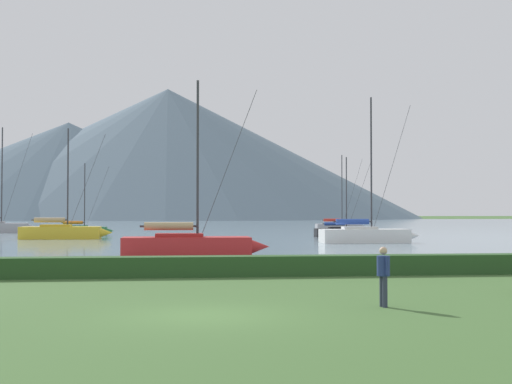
% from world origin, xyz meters
% --- Properties ---
extents(ground_plane, '(1000.00, 1000.00, 0.00)m').
position_xyz_m(ground_plane, '(0.00, 0.00, 0.00)').
color(ground_plane, '#3D602D').
extents(harbor_water, '(320.00, 246.00, 0.00)m').
position_xyz_m(harbor_water, '(0.00, 137.00, 0.00)').
color(harbor_water, gray).
rests_on(harbor_water, ground_plane).
extents(hedge_line, '(80.00, 1.20, 0.82)m').
position_xyz_m(hedge_line, '(0.00, 11.00, 0.41)').
color(hedge_line, '#284C23').
rests_on(hedge_line, ground_plane).
extents(sailboat_slip_0, '(8.58, 2.61, 10.35)m').
position_xyz_m(sailboat_slip_0, '(0.18, 23.66, 0.71)').
color(sailboat_slip_0, red).
rests_on(sailboat_slip_0, harbor_water).
extents(sailboat_slip_1, '(8.66, 2.62, 12.52)m').
position_xyz_m(sailboat_slip_1, '(15.71, 41.29, 0.73)').
color(sailboat_slip_1, white).
rests_on(sailboat_slip_1, harbor_water).
extents(sailboat_slip_3, '(6.96, 2.58, 8.34)m').
position_xyz_m(sailboat_slip_3, '(-11.25, 66.33, 0.57)').
color(sailboat_slip_3, '#236B38').
rests_on(sailboat_slip_3, harbor_water).
extents(sailboat_slip_6, '(8.88, 2.66, 10.93)m').
position_xyz_m(sailboat_slip_6, '(-11.52, 53.81, 0.74)').
color(sailboat_slip_6, gold).
rests_on(sailboat_slip_6, harbor_water).
extents(sailboat_slip_7, '(6.68, 2.10, 8.52)m').
position_xyz_m(sailboat_slip_7, '(17.34, 56.04, 0.56)').
color(sailboat_slip_7, black).
rests_on(sailboat_slip_7, harbor_water).
extents(sailboat_slip_10, '(7.39, 2.42, 10.81)m').
position_xyz_m(sailboat_slip_10, '(22.90, 80.90, 0.63)').
color(sailboat_slip_10, '#9E9EA3').
rests_on(sailboat_slip_10, harbor_water).
extents(person_seated_viewer, '(0.36, 0.56, 1.65)m').
position_xyz_m(person_seated_viewer, '(4.95, 1.08, 0.97)').
color(person_seated_viewer, '#2D3347').
rests_on(person_seated_viewer, ground_plane).
extents(distant_hill_west_ridge, '(238.53, 238.53, 62.01)m').
position_xyz_m(distant_hill_west_ridge, '(-2.63, 323.67, 31.01)').
color(distant_hill_west_ridge, '#4C6070').
rests_on(distant_hill_west_ridge, ground_plane).
extents(distant_hill_central_peak, '(191.79, 191.79, 43.07)m').
position_xyz_m(distant_hill_central_peak, '(-46.74, 306.80, 21.54)').
color(distant_hill_central_peak, '#425666').
rests_on(distant_hill_central_peak, ground_plane).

